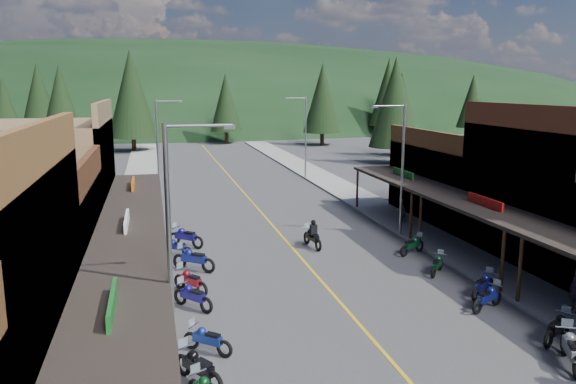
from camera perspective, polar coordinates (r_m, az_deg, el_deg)
ground at (r=25.68m, az=4.25°, el=-9.95°), size 220.00×220.00×0.00m
centerline at (r=44.42m, az=-3.65°, el=-1.04°), size 0.15×90.00×0.01m
sidewalk_west at (r=43.79m, az=-14.94°, el=-1.47°), size 3.40×94.00×0.15m
sidewalk_east at (r=46.66m, az=6.93°, el=-0.44°), size 3.40×94.00×0.15m
shop_west_2 at (r=26.16m, az=-27.14°, el=-4.92°), size 10.90×9.00×6.20m
shop_west_3 at (r=35.16m, az=-23.79°, el=0.75°), size 10.90×10.20×8.20m
shop_east_2 at (r=32.93m, az=26.85°, el=-0.12°), size 10.90×9.00×8.20m
shop_east_3 at (r=40.72m, az=18.01°, el=0.99°), size 10.90×10.20×6.20m
streetlight_0 at (r=17.47m, az=-11.50°, el=-4.76°), size 2.16×0.18×8.00m
streetlight_1 at (r=45.08m, az=-12.93°, el=4.62°), size 2.16×0.18×8.00m
streetlight_2 at (r=34.35m, az=11.35°, el=2.84°), size 2.16×0.18×8.00m
streetlight_3 at (r=54.96m, az=1.65°, el=5.94°), size 2.16×0.18×8.00m
ridge_hill at (r=158.28m, az=-10.97°, el=7.28°), size 310.00×140.00×60.00m
pine_1 at (r=94.32m, az=-24.00°, el=8.73°), size 5.88×5.88×12.50m
pine_2 at (r=80.89m, az=-15.63°, el=9.60°), size 6.72×6.72×14.00m
pine_3 at (r=89.61m, az=-6.33°, el=9.04°), size 5.04×5.04×11.00m
pine_4 at (r=86.68m, az=3.53°, el=9.52°), size 5.88×5.88×12.50m
pine_5 at (r=103.51m, az=10.16°, el=9.99°), size 6.72×6.72×14.00m
pine_6 at (r=102.01m, az=18.23°, el=8.77°), size 5.04×5.04×11.00m
pine_8 at (r=64.58m, az=-26.81°, el=6.87°), size 4.48×4.48×10.00m
pine_9 at (r=74.83m, az=11.39°, el=8.49°), size 4.93×4.93×10.80m
pine_10 at (r=73.63m, az=-22.07°, el=8.20°), size 5.38×5.38×11.60m
pine_11 at (r=66.77m, az=10.81°, el=8.95°), size 5.82×5.82×12.40m
bike_west_5 at (r=18.19m, az=-9.12°, el=-17.03°), size 1.82×2.25×1.26m
bike_west_6 at (r=20.04m, az=-8.19°, el=-14.50°), size 1.89×1.75×1.10m
bike_west_7 at (r=23.73m, az=-9.65°, el=-10.28°), size 1.91×2.10×1.22m
bike_west_8 at (r=25.50m, az=-9.88°, el=-8.79°), size 1.83×2.13×1.21m
bike_west_9 at (r=28.34m, az=-9.56°, el=-6.63°), size 2.34×2.05×1.34m
bike_west_10 at (r=30.99m, az=-11.25°, el=-5.42°), size 1.87×1.73×1.09m
bike_west_11 at (r=32.51m, az=-10.36°, el=-4.40°), size 2.27×2.11×1.33m
bike_east_4 at (r=21.09m, az=26.85°, el=-13.97°), size 1.72×2.39×1.31m
bike_east_5 at (r=22.77m, az=25.70°, el=-12.24°), size 2.11×1.60×1.17m
bike_east_6 at (r=24.75m, az=19.62°, el=-9.98°), size 2.08×1.45×1.13m
bike_east_7 at (r=26.10m, az=19.21°, el=-8.84°), size 2.07×1.72×1.17m
bike_east_8 at (r=28.51m, az=14.92°, el=-7.05°), size 1.71×1.79×1.06m
bike_east_9 at (r=31.41m, az=12.50°, el=-5.22°), size 2.04×1.50×1.12m
rider_on_bike at (r=31.93m, az=2.50°, el=-4.50°), size 1.06×2.29×1.68m
pedestrian_east_b at (r=37.89m, az=11.43°, el=-1.83°), size 0.89×0.71×1.61m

